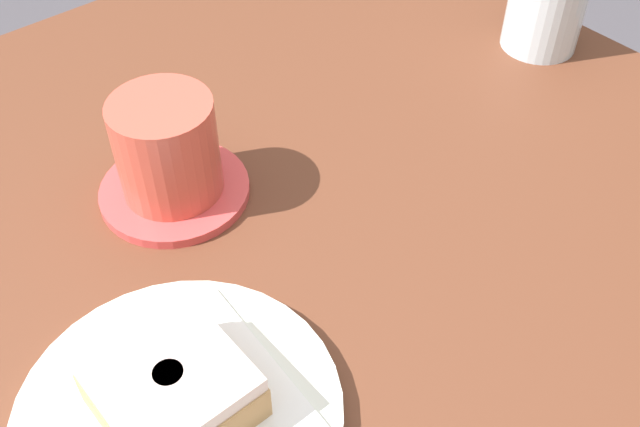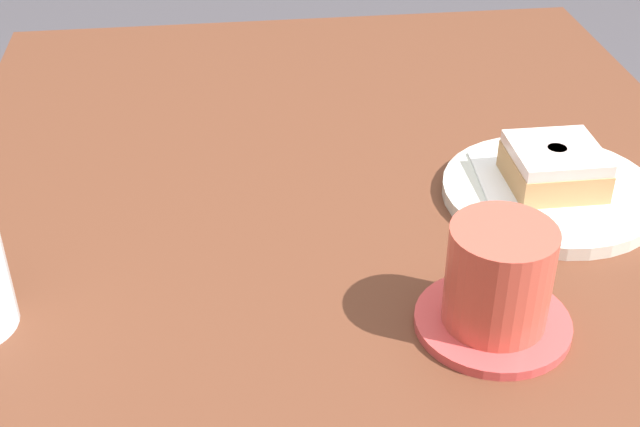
% 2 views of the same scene
% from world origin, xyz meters
% --- Properties ---
extents(table, '(1.01, 0.79, 0.74)m').
position_xyz_m(table, '(0.00, 0.00, 0.63)').
color(table, brown).
rests_on(table, ground_plane).
extents(plate_glazed_square, '(0.21, 0.21, 0.01)m').
position_xyz_m(plate_glazed_square, '(-0.00, 0.19, 0.75)').
color(plate_glazed_square, silver).
rests_on(plate_glazed_square, table).
extents(napkin_glazed_square, '(0.14, 0.14, 0.00)m').
position_xyz_m(napkin_glazed_square, '(-0.00, 0.19, 0.75)').
color(napkin_glazed_square, white).
rests_on(napkin_glazed_square, plate_glazed_square).
extents(donut_glazed_square, '(0.08, 0.08, 0.04)m').
position_xyz_m(donut_glazed_square, '(-0.00, 0.19, 0.77)').
color(donut_glazed_square, tan).
rests_on(donut_glazed_square, napkin_glazed_square).
extents(coffee_cup, '(0.12, 0.12, 0.09)m').
position_xyz_m(coffee_cup, '(0.18, 0.08, 0.78)').
color(coffee_cup, '#D74646').
rests_on(coffee_cup, table).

